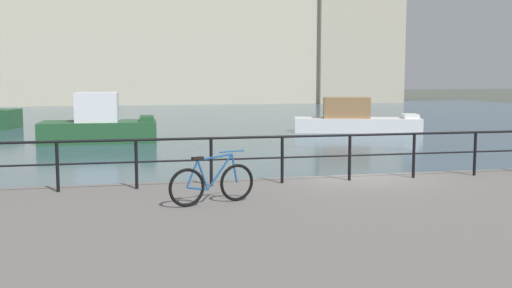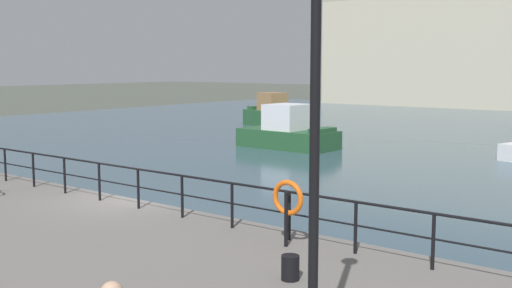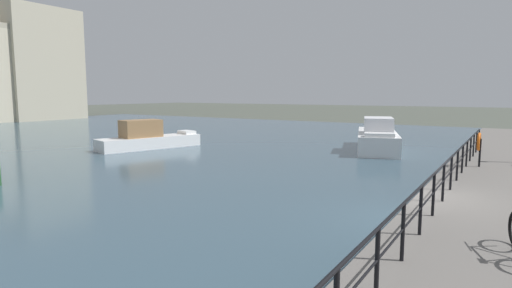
% 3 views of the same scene
% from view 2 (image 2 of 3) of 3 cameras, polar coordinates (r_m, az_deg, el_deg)
% --- Properties ---
extents(ground_plane, '(240.00, 240.00, 0.00)m').
position_cam_2_polar(ground_plane, '(18.31, -11.26, -7.58)').
color(ground_plane, '#4C5147').
extents(water_basin, '(80.00, 60.00, 0.01)m').
position_cam_2_polar(water_basin, '(44.07, 19.97, 0.72)').
color(water_basin, '#385160').
rests_on(water_basin, ground_plane).
extents(moored_blue_motorboat, '(5.69, 2.77, 2.46)m').
position_cam_2_polar(moored_blue_motorboat, '(35.22, 2.94, 1.08)').
color(moored_blue_motorboat, '#23512D').
rests_on(moored_blue_motorboat, water_basin).
extents(moored_harbor_tender, '(5.89, 3.63, 2.56)m').
position_cam_2_polar(moored_harbor_tender, '(47.95, 1.76, 2.70)').
color(moored_harbor_tender, '#23512D').
rests_on(moored_harbor_tender, water_basin).
extents(quay_railing, '(25.78, 0.07, 1.08)m').
position_cam_2_polar(quay_railing, '(17.84, -14.13, -2.70)').
color(quay_railing, black).
rests_on(quay_railing, quay_promenade).
extents(mooring_bollard, '(0.32, 0.32, 0.44)m').
position_cam_2_polar(mooring_bollard, '(11.13, 3.15, -11.20)').
color(mooring_bollard, black).
rests_on(mooring_bollard, quay_promenade).
extents(life_ring_stand, '(0.75, 0.16, 1.40)m').
position_cam_2_polar(life_ring_stand, '(12.94, 2.91, -5.12)').
color(life_ring_stand, black).
rests_on(life_ring_stand, quay_promenade).
extents(quay_lamp_post, '(0.32, 0.32, 5.24)m').
position_cam_2_polar(quay_lamp_post, '(7.19, 5.41, 3.69)').
color(quay_lamp_post, black).
rests_on(quay_lamp_post, quay_promenade).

